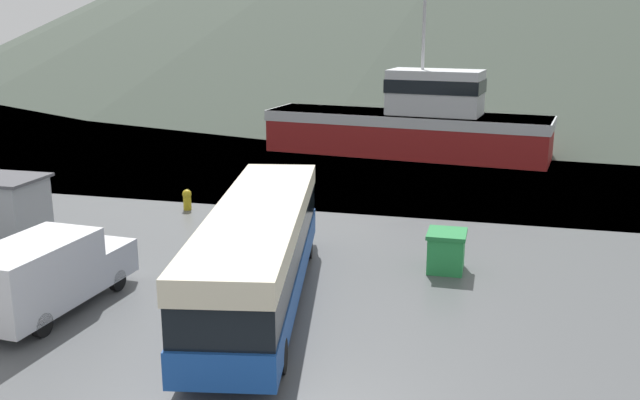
# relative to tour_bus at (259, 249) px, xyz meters

# --- Properties ---
(water_surface) EXTENTS (240.00, 240.00, 0.00)m
(water_surface) POSITION_rel_tour_bus_xyz_m (2.21, 130.83, -1.77)
(water_surface) COLOR #475B6B
(water_surface) RESTS_ON ground
(tour_bus) EXTENTS (4.88, 12.82, 3.13)m
(tour_bus) POSITION_rel_tour_bus_xyz_m (0.00, 0.00, 0.00)
(tour_bus) COLOR #194799
(tour_bus) RESTS_ON ground
(delivery_van) EXTENTS (2.56, 6.01, 2.33)m
(delivery_van) POSITION_rel_tour_bus_xyz_m (-5.96, -2.19, -0.53)
(delivery_van) COLOR silver
(delivery_van) RESTS_ON ground
(fishing_boat) EXTENTS (18.42, 6.52, 10.62)m
(fishing_boat) POSITION_rel_tour_bus_xyz_m (1.44, 25.57, 0.29)
(fishing_boat) COLOR maroon
(fishing_boat) RESTS_ON water_surface
(storage_bin) EXTENTS (1.34, 1.49, 1.41)m
(storage_bin) POSITION_rel_tour_bus_xyz_m (5.36, 4.42, -1.05)
(storage_bin) COLOR green
(storage_bin) RESTS_ON ground
(dock_kiosk) EXTENTS (3.25, 2.57, 2.55)m
(dock_kiosk) POSITION_rel_tour_bus_xyz_m (-12.03, 3.70, -0.48)
(dock_kiosk) COLOR #93999E
(dock_kiosk) RESTS_ON ground
(mooring_bollard) EXTENTS (0.42, 0.42, 0.96)m
(mooring_bollard) POSITION_rel_tour_bus_xyz_m (-6.85, 9.66, -1.25)
(mooring_bollard) COLOR #B29919
(mooring_bollard) RESTS_ON ground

